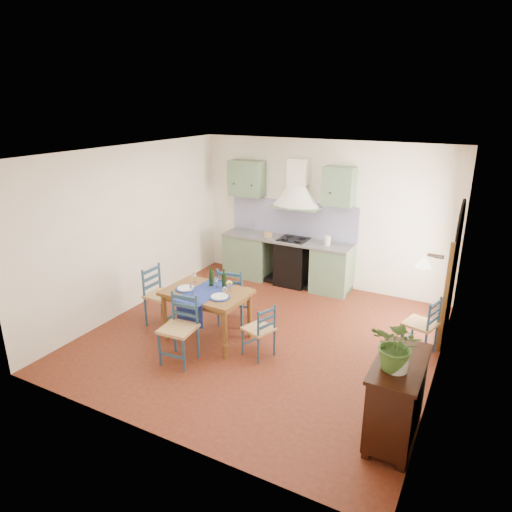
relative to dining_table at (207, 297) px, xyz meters
The scene contains 13 objects.
floor 1.09m from the dining_table, 31.62° to the left, with size 5.00×5.00×0.00m, color #4A190F.
back_wall 2.77m from the dining_table, 84.84° to the left, with size 5.00×0.96×2.80m.
right_wall 3.35m from the dining_table, 12.62° to the left, with size 0.26×5.00×2.80m.
left_wall 1.97m from the dining_table, 166.13° to the left, with size 0.04×5.00×2.80m, color white.
ceiling 2.27m from the dining_table, 31.62° to the left, with size 5.00×5.00×0.01m, color silver.
dining_table is the anchor object (origin of this frame).
chair_near 0.72m from the dining_table, 89.32° to the right, with size 0.48×0.48×0.96m.
chair_far 0.66m from the dining_table, 82.53° to the left, with size 0.54×0.54×0.98m.
chair_left 0.97m from the dining_table, behind, with size 0.46×0.46×0.96m.
chair_right 0.98m from the dining_table, ahead, with size 0.47×0.47×0.80m.
chair_spare 3.14m from the dining_table, 19.94° to the left, with size 0.51×0.51×0.88m.
sideboard 3.10m from the dining_table, 16.17° to the right, with size 0.50×1.05×0.94m.
potted_plant 3.17m from the dining_table, 19.26° to the right, with size 0.49×0.43×0.55m, color #3B6227.
Camera 1 is at (2.86, -5.59, 3.49)m, focal length 32.00 mm.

